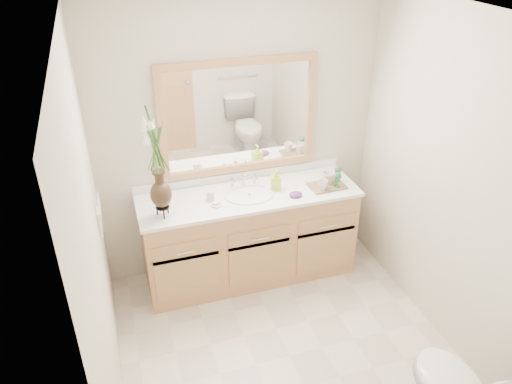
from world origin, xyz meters
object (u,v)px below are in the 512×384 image
object	(u,v)px
soap_bottle	(276,180)
tray	(327,186)
tumbler	(211,196)
flower_vase	(157,152)

from	to	relation	value
soap_bottle	tray	xyz separation A→B (m)	(0.43, -0.09, -0.08)
tumbler	tray	world-z (taller)	tumbler
flower_vase	soap_bottle	distance (m)	1.07
flower_vase	tray	distance (m)	1.49
flower_vase	tumbler	xyz separation A→B (m)	(0.40, 0.12, -0.50)
flower_vase	soap_bottle	bearing A→B (deg)	7.75
soap_bottle	tray	world-z (taller)	soap_bottle
tumbler	tray	distance (m)	0.99
tumbler	soap_bottle	distance (m)	0.57
flower_vase	tumbler	distance (m)	0.65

